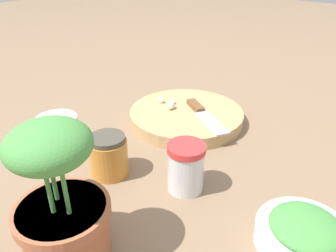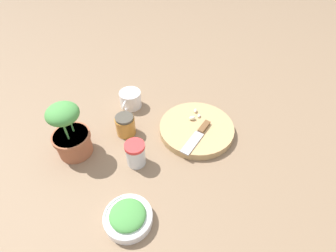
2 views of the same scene
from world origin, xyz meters
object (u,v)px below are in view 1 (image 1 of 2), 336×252
at_px(cutting_board, 186,116).
at_px(spice_jar, 186,167).
at_px(honey_jar, 109,155).
at_px(garlic_cloves, 169,104).
at_px(chef_knife, 203,114).
at_px(herb_bowl, 304,233).
at_px(coffee_mug, 59,132).
at_px(potted_herb, 61,204).

relative_size(cutting_board, spice_jar, 3.10).
bearing_deg(honey_jar, garlic_cloves, -75.93).
height_order(chef_knife, herb_bowl, herb_bowl).
height_order(cutting_board, coffee_mug, coffee_mug).
height_order(herb_bowl, potted_herb, potted_herb).
height_order(cutting_board, herb_bowl, herb_bowl).
bearing_deg(chef_knife, coffee_mug, -4.46).
xyz_separation_m(cutting_board, spice_jar, (-0.16, 0.22, 0.03)).
height_order(spice_jar, honey_jar, spice_jar).
xyz_separation_m(garlic_cloves, spice_jar, (-0.21, 0.21, 0.01)).
bearing_deg(spice_jar, coffee_mug, 11.31).
xyz_separation_m(herb_bowl, honey_jar, (0.36, 0.06, 0.02)).
height_order(honey_jar, potted_herb, potted_herb).
relative_size(cutting_board, herb_bowl, 2.00).
distance_m(chef_knife, herb_bowl, 0.39).
distance_m(chef_knife, coffee_mug, 0.34).
distance_m(chef_knife, garlic_cloves, 0.10).
bearing_deg(cutting_board, honey_jar, 93.08).
distance_m(spice_jar, honey_jar, 0.15).
xyz_separation_m(chef_knife, honey_jar, (0.04, 0.28, 0.01)).
relative_size(herb_bowl, honey_jar, 1.72).
bearing_deg(herb_bowl, potted_herb, 41.62).
distance_m(cutting_board, garlic_cloves, 0.06).
height_order(cutting_board, chef_knife, chef_knife).
bearing_deg(herb_bowl, spice_jar, 0.77).
bearing_deg(spice_jar, chef_knife, -63.74).
xyz_separation_m(cutting_board, chef_knife, (-0.05, -0.00, 0.02)).
xyz_separation_m(cutting_board, garlic_cloves, (0.05, 0.01, 0.02)).
bearing_deg(herb_bowl, garlic_cloves, -25.74).
relative_size(cutting_board, chef_knife, 1.67).
distance_m(herb_bowl, coffee_mug, 0.53).
xyz_separation_m(chef_knife, garlic_cloves, (0.10, 0.01, 0.00)).
bearing_deg(garlic_cloves, cutting_board, -170.77).
distance_m(chef_knife, spice_jar, 0.25).
relative_size(garlic_cloves, spice_jar, 0.73).
xyz_separation_m(chef_knife, coffee_mug, (0.20, 0.28, 0.00)).
xyz_separation_m(chef_knife, potted_herb, (-0.07, 0.45, 0.06)).
relative_size(spice_jar, honey_jar, 1.11).
bearing_deg(spice_jar, potted_herb, 79.54).
xyz_separation_m(spice_jar, honey_jar, (0.14, 0.06, -0.01)).
relative_size(honey_jar, potted_herb, 0.39).
height_order(spice_jar, potted_herb, potted_herb).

